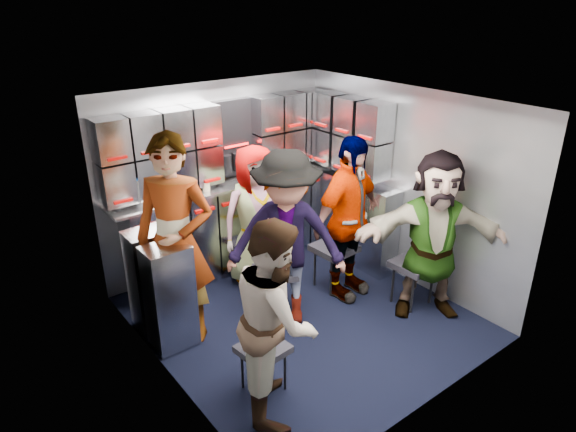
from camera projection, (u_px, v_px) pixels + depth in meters
floor at (302, 316)px, 5.08m from camera, size 3.00×3.00×0.00m
wall_back at (218, 176)px, 5.74m from camera, size 2.80×0.04×2.10m
wall_left at (159, 265)px, 3.87m from camera, size 0.04×3.00×2.10m
wall_right at (405, 187)px, 5.44m from camera, size 0.04×3.00×2.10m
ceiling at (304, 103)px, 4.23m from camera, size 2.80×3.00×0.02m
cart_bank_back at (231, 227)px, 5.81m from camera, size 2.68×0.38×0.99m
cart_bank_left at (161, 288)px, 4.62m from camera, size 0.38×0.76×0.99m
counter at (228, 184)px, 5.60m from camera, size 2.68×0.42×0.03m
locker_bank_back at (223, 141)px, 5.46m from camera, size 2.68×0.28×0.82m
locker_bank_right at (351, 135)px, 5.69m from camera, size 0.28×1.00×0.82m
right_cabinet at (353, 219)px, 6.01m from camera, size 0.28×1.20×1.00m
coffee_niche at (235, 139)px, 5.61m from camera, size 0.46×0.16×0.84m
red_latch_strip at (239, 201)px, 5.51m from camera, size 2.60×0.02×0.03m
jump_seat_near_left at (263, 351)px, 4.01m from camera, size 0.38×0.37×0.42m
jump_seat_mid_left at (275, 274)px, 5.02m from camera, size 0.50×0.49×0.46m
jump_seat_center at (247, 244)px, 5.68m from camera, size 0.44×0.43×0.44m
jump_seat_mid_right at (334, 250)px, 5.43m from camera, size 0.43×0.41×0.49m
jump_seat_near_right at (414, 266)px, 5.14m from camera, size 0.41×0.39×0.48m
attendant_standing at (176, 242)px, 4.44m from camera, size 0.82×0.82×1.92m
attendant_arc_a at (276, 318)px, 3.71m from camera, size 0.91×0.96×1.56m
attendant_arc_b at (286, 240)px, 4.71m from camera, size 1.26×1.19×1.71m
attendant_arc_c at (256, 217)px, 5.39m from camera, size 0.82×0.59×1.55m
attendant_arc_d at (348, 219)px, 5.13m from camera, size 1.06×0.58×1.71m
attendant_arc_e at (433, 236)px, 4.85m from camera, size 1.51×1.33×1.66m
bottle_left at (139, 193)px, 4.93m from camera, size 0.06×0.06×0.27m
bottle_mid at (243, 169)px, 5.60m from camera, size 0.07×0.07×0.27m
bottle_right at (280, 161)px, 5.88m from camera, size 0.06×0.06×0.27m
cup_left at (206, 187)px, 5.37m from camera, size 0.08×0.08×0.09m
cup_right at (294, 165)px, 6.03m from camera, size 0.08×0.08×0.09m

